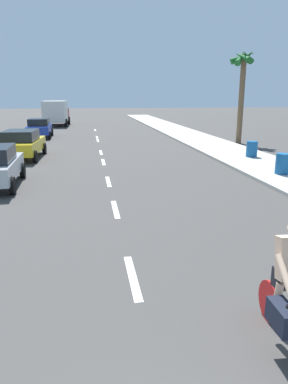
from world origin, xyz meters
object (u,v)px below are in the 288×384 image
parked_car_yellow (22,143)px  parked_car_blue (39,127)px  trash_bin_near (283,164)px  cyclist (287,292)px  delivery_truck (56,113)px  trash_bin_far (252,149)px  palm_tree_far (243,73)px

parked_car_yellow → parked_car_blue: same height
parked_car_blue → trash_bin_near: (12.16, -17.01, -0.26)m
cyclist → parked_car_blue: size_ratio=0.43×
delivery_truck → trash_bin_far: size_ratio=7.43×
delivery_truck → trash_bin_near: delivery_truck is taller
trash_bin_near → trash_bin_far: size_ratio=1.03×
parked_car_yellow → palm_tree_far: 15.70m
cyclist → parked_car_yellow: cyclist is taller
delivery_truck → cyclist: bearing=-79.1°
cyclist → trash_bin_near: bearing=-116.5°
trash_bin_far → cyclist: bearing=-113.5°
cyclist → trash_bin_near: (5.61, 10.02, -0.25)m
cyclist → trash_bin_near: 11.49m
delivery_truck → trash_bin_near: size_ratio=7.21×
parked_car_yellow → parked_car_blue: size_ratio=1.06×
trash_bin_near → parked_car_blue: bearing=125.6°
trash_bin_near → parked_car_yellow: bearing=150.8°
delivery_truck → palm_tree_far: bearing=-49.4°
parked_car_yellow → trash_bin_near: parked_car_yellow is taller
palm_tree_far → trash_bin_far: palm_tree_far is taller
parked_car_blue → cyclist: bearing=-77.7°
delivery_truck → trash_bin_far: delivery_truck is taller
palm_tree_far → trash_bin_near: size_ratio=7.67×
cyclist → parked_car_yellow: 17.77m
delivery_truck → trash_bin_near: (11.70, -28.99, -0.93)m
parked_car_blue → trash_bin_far: 17.99m
cyclist → delivery_truck: bearing=-78.4°
cyclist → trash_bin_far: (6.27, 14.41, -0.26)m
cyclist → delivery_truck: delivery_truck is taller
parked_car_yellow → palm_tree_far: bearing=19.2°
parked_car_blue → trash_bin_far: size_ratio=5.01×
parked_car_yellow → delivery_truck: bearing=92.3°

